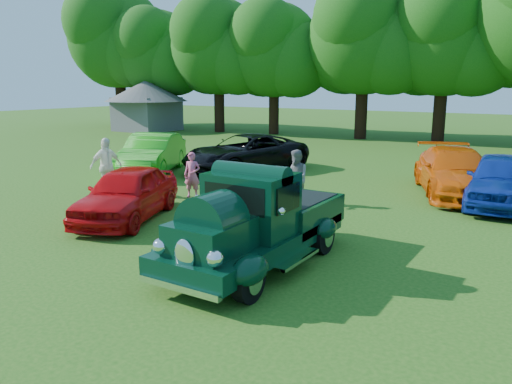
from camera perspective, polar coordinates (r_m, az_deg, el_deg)
The scene contains 12 objects.
ground at distance 10.88m, azimuth -6.35°, elevation -7.23°, with size 120.00×120.00×0.00m, color #1F5313.
hero_pickup at distance 10.09m, azimuth 0.15°, elevation -3.73°, with size 2.30×4.93×1.93m.
red_convertible at distance 13.94m, azimuth -14.52°, elevation -0.13°, with size 1.70×4.23×1.44m, color red.
back_car_lime at distance 21.03m, azimuth -11.77°, elevation 4.33°, with size 1.72×4.93×1.62m, color #20A816.
back_car_black at distance 20.98m, azimuth -1.21°, elevation 4.46°, with size 2.57×5.58×1.55m, color black.
back_car_orange at distance 17.78m, azimuth 21.80°, elevation 2.15°, with size 2.15×5.29×1.54m, color #D25007.
back_car_blue at distance 16.70m, azimuth 26.24°, elevation 1.25°, with size 1.87×4.66×1.59m, color navy.
spectator_pink at distance 16.24m, azimuth -7.31°, elevation 1.94°, with size 0.54×0.35×1.48m, color #DA5983.
spectator_grey at distance 15.21m, azimuth 4.60°, elevation 1.69°, with size 0.81×0.63×1.68m, color slate.
spectator_white at distance 17.23m, azimuth -16.76°, elevation 2.82°, with size 1.11×0.46×1.89m, color white.
gazebo at distance 40.63m, azimuth -12.40°, elevation 10.25°, with size 6.40×6.40×3.90m.
tree_line at distance 32.55m, azimuth 24.53°, elevation 17.13°, with size 63.11×10.86×12.44m.
Camera 1 is at (6.45, -7.99, 3.61)m, focal length 35.00 mm.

